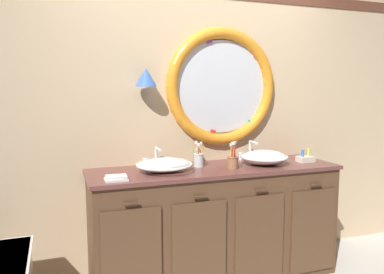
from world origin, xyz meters
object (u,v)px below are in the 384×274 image
Objects in this scene: sink_basin_left at (164,165)px; sink_basin_right at (264,157)px; folded_hand_towel at (116,178)px; toiletry_basket at (305,158)px; soap_dispenser at (197,156)px; toothbrush_holder_right at (233,161)px; toothbrush_holder_left at (199,159)px.

sink_basin_left is 1.09× the size of sink_basin_right.
toiletry_basket is at bearing 4.67° from folded_hand_towel.
soap_dispenser is 0.93× the size of folded_hand_towel.
soap_dispenser is (0.35, 0.23, 0.01)m from sink_basin_left.
toiletry_basket is (1.23, -0.03, -0.02)m from sink_basin_left.
toiletry_basket is at bearing -1.20° from sink_basin_left.
sink_basin_right is 1.24m from folded_hand_towel.
toothbrush_holder_right reaches higher than toiletry_basket.
toothbrush_holder_left is at bearing 172.81° from toiletry_basket.
soap_dispenser is 0.83m from folded_hand_towel.
sink_basin_right is 0.55m from soap_dispenser.
toothbrush_holder_right is at bearing -176.78° from toiletry_basket.
sink_basin_right is 2.57× the size of folded_hand_towel.
sink_basin_right is 2.75× the size of soap_dispenser.
toothbrush_holder_left is at bearing 16.41° from sink_basin_left.
sink_basin_right is 1.82× the size of toothbrush_holder_right.
toothbrush_holder_left reaches higher than sink_basin_left.
folded_hand_towel is (-0.38, -0.16, -0.04)m from sink_basin_left.
sink_basin_right is at bearing 176.16° from toiletry_basket.
toothbrush_holder_left is 0.27m from toothbrush_holder_right.
sink_basin_left is 0.54m from toothbrush_holder_right.
toothbrush_holder_left is at bearing 145.17° from toothbrush_holder_right.
toiletry_basket is (1.61, 0.13, 0.01)m from folded_hand_towel.
toothbrush_holder_right reaches higher than soap_dispenser.
sink_basin_left reaches higher than folded_hand_towel.
soap_dispenser is at bearing 74.17° from toothbrush_holder_left.
toothbrush_holder_right is 0.35m from soap_dispenser.
toothbrush_holder_right is at bearing -6.98° from sink_basin_left.
toothbrush_holder_right is at bearing -168.29° from sink_basin_right.
sink_basin_right is 0.39m from toiletry_basket.
toothbrush_holder_right is (0.53, -0.07, 0.00)m from sink_basin_left.
sink_basin_left is 1.99× the size of toothbrush_holder_right.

